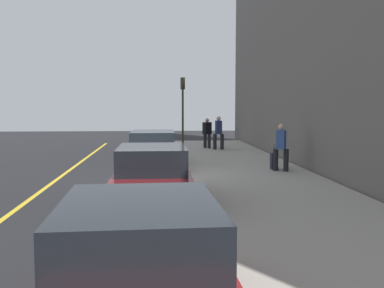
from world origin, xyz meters
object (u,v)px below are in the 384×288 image
(parked_car_maroon, at_px, (152,177))
(traffic_light_pole, at_px, (183,99))
(parked_car_white, at_px, (153,150))
(pedestrian_blue_coat, at_px, (281,146))
(pedestrian_navy_coat, at_px, (219,132))
(parked_car_red, at_px, (140,268))
(rolling_suitcase, at_px, (274,161))
(pedestrian_black_coat, at_px, (207,132))

(parked_car_maroon, xyz_separation_m, traffic_light_pole, (16.29, -1.63, 2.11))
(parked_car_white, distance_m, pedestrian_blue_coat, 4.85)
(parked_car_maroon, height_order, pedestrian_navy_coat, pedestrian_navy_coat)
(parked_car_maroon, bearing_deg, parked_car_red, 179.51)
(pedestrian_navy_coat, bearing_deg, parked_car_maroon, 165.29)
(parked_car_maroon, bearing_deg, pedestrian_navy_coat, -14.71)
(traffic_light_pole, xyz_separation_m, rolling_suitcase, (-11.10, -2.74, -2.42))
(parked_car_red, relative_size, pedestrian_black_coat, 2.56)
(parked_car_maroon, bearing_deg, pedestrian_blue_coat, -43.60)
(pedestrian_blue_coat, bearing_deg, parked_car_red, 157.29)
(parked_car_red, distance_m, parked_car_maroon, 6.15)
(pedestrian_navy_coat, height_order, rolling_suitcase, pedestrian_navy_coat)
(pedestrian_navy_coat, relative_size, traffic_light_pole, 0.44)
(pedestrian_blue_coat, relative_size, rolling_suitcase, 1.77)
(pedestrian_blue_coat, bearing_deg, rolling_suitcase, 15.17)
(parked_car_red, bearing_deg, pedestrian_blue_coat, -22.71)
(parked_car_white, height_order, pedestrian_blue_coat, pedestrian_blue_coat)
(pedestrian_navy_coat, bearing_deg, parked_car_red, 169.82)
(pedestrian_black_coat, height_order, traffic_light_pole, traffic_light_pole)
(pedestrian_navy_coat, xyz_separation_m, rolling_suitcase, (-7.49, -1.04, -0.64))
(rolling_suitcase, bearing_deg, pedestrian_blue_coat, -164.83)
(pedestrian_navy_coat, bearing_deg, traffic_light_pole, 25.30)
(pedestrian_black_coat, height_order, rolling_suitcase, pedestrian_black_coat)
(parked_car_white, xyz_separation_m, rolling_suitcase, (-1.18, -4.43, -0.31))
(pedestrian_navy_coat, xyz_separation_m, traffic_light_pole, (3.60, 1.70, 1.79))
(pedestrian_navy_coat, distance_m, rolling_suitcase, 7.59)
(parked_car_red, bearing_deg, pedestrian_navy_coat, -10.18)
(parked_car_red, relative_size, parked_car_white, 0.90)
(pedestrian_navy_coat, bearing_deg, rolling_suitcase, -172.09)
(parked_car_maroon, bearing_deg, traffic_light_pole, -5.71)
(parked_car_white, bearing_deg, parked_car_maroon, -179.52)
(parked_car_white, distance_m, traffic_light_pole, 10.28)
(parked_car_white, height_order, traffic_light_pole, traffic_light_pole)
(pedestrian_black_coat, bearing_deg, traffic_light_pole, 22.87)
(parked_car_red, bearing_deg, parked_car_maroon, -0.49)
(parked_car_red, height_order, pedestrian_navy_coat, pedestrian_navy_coat)
(parked_car_maroon, relative_size, pedestrian_navy_coat, 2.44)
(parked_car_white, bearing_deg, parked_car_red, -180.00)
(parked_car_red, relative_size, traffic_light_pole, 1.04)
(parked_car_red, distance_m, pedestrian_black_coat, 19.85)
(parked_car_maroon, bearing_deg, pedestrian_black_coat, -11.76)
(traffic_light_pole, bearing_deg, rolling_suitcase, -166.11)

